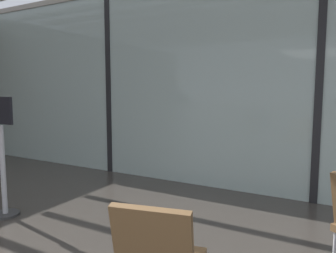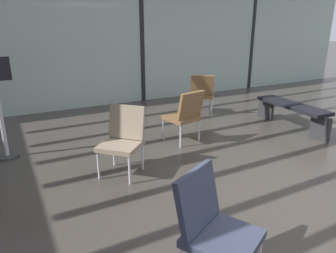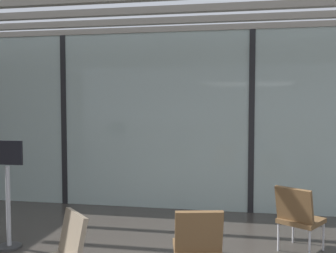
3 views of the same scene
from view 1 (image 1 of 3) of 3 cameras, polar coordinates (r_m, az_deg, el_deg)
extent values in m
cube|color=#A3B7B2|center=(4.70, 25.16, 6.89)|extent=(14.00, 0.08, 3.21)
cube|color=black|center=(6.07, -10.18, 7.15)|extent=(0.10, 0.12, 3.21)
cube|color=black|center=(4.70, 25.16, 6.89)|extent=(0.10, 0.12, 3.21)
sphere|color=gray|center=(10.09, 2.99, 8.04)|extent=(1.98, 1.98, 1.98)
sphere|color=black|center=(7.74, 12.10, 10.41)|extent=(0.28, 0.28, 0.28)
sphere|color=black|center=(7.53, 18.77, 10.34)|extent=(0.28, 0.28, 0.28)
sphere|color=black|center=(7.41, 25.73, 10.12)|extent=(0.28, 0.28, 0.28)
cylinder|color=#BCBCC1|center=(3.16, 27.28, -19.18)|extent=(0.03, 0.03, 0.37)
cube|color=brown|center=(1.97, -2.83, -19.68)|extent=(0.50, 0.24, 0.44)
cylinder|color=#333333|center=(4.52, -26.72, -13.65)|extent=(0.32, 0.32, 0.03)
cylinder|color=#B2B2B7|center=(4.38, -27.07, -7.03)|extent=(0.06, 0.06, 1.10)
cube|color=black|center=(4.28, -27.57, 2.54)|extent=(0.44, 0.03, 0.32)
camera|label=2|loc=(4.33, -96.74, 3.93)|focal=33.50mm
camera|label=3|loc=(2.47, -138.32, 5.01)|focal=42.22mm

